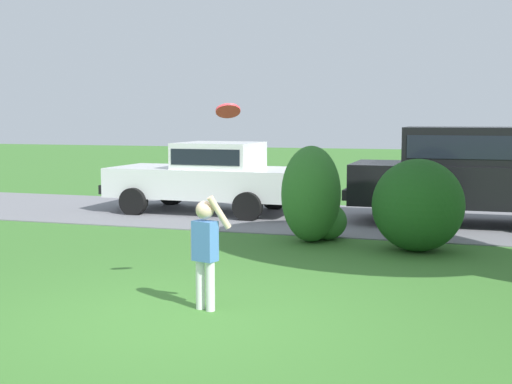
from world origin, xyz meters
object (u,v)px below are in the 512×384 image
at_px(parked_suv, 469,170).
at_px(child_thrower, 205,246).
at_px(frisbee, 228,111).
at_px(parked_sedan, 210,175).

bearing_deg(parked_suv, child_thrower, -110.29).
height_order(parked_suv, frisbee, frisbee).
bearing_deg(parked_suv, parked_sedan, 178.54).
bearing_deg(parked_sedan, child_thrower, -69.13).
xyz_separation_m(parked_suv, child_thrower, (-2.67, -7.22, -0.36)).
relative_size(parked_suv, frisbee, 15.23).
bearing_deg(parked_suv, frisbee, -110.60).
bearing_deg(frisbee, parked_suv, 69.40).
relative_size(parked_sedan, frisbee, 14.31).
distance_m(parked_suv, frisbee, 7.34).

